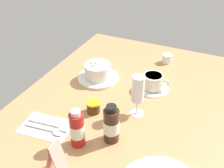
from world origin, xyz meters
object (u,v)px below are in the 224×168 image
(creamer_jug, at_px, (167,58))
(sauce_bottle_brown, at_px, (111,125))
(cutlery_setting, at_px, (47,127))
(wine_glass, at_px, (138,91))
(menu_card, at_px, (55,157))
(porridge_bowl, at_px, (98,72))
(coffee_cup, at_px, (153,83))
(jam_jar, at_px, (93,107))
(sauce_bottle_red, at_px, (77,129))

(creamer_jug, relative_size, sauce_bottle_brown, 0.40)
(cutlery_setting, bearing_deg, wine_glass, 127.90)
(creamer_jug, bearing_deg, menu_card, -8.90)
(creamer_jug, xyz_separation_m, menu_card, (0.81, -0.13, 0.03))
(creamer_jug, bearing_deg, porridge_bowl, -40.88)
(cutlery_setting, xyz_separation_m, sauce_bottle_brown, (-0.04, 0.24, 0.06))
(sauce_bottle_brown, distance_m, menu_card, 0.21)
(wine_glass, xyz_separation_m, sauce_bottle_brown, (0.17, -0.03, -0.04))
(porridge_bowl, xyz_separation_m, wine_glass, (0.16, 0.25, 0.07))
(cutlery_setting, relative_size, wine_glass, 1.15)
(coffee_cup, distance_m, wine_glass, 0.20)
(porridge_bowl, bearing_deg, menu_card, 13.41)
(jam_jar, distance_m, menu_card, 0.30)
(porridge_bowl, distance_m, coffee_cup, 0.26)
(porridge_bowl, xyz_separation_m, creamer_jug, (-0.29, 0.25, -0.01))
(porridge_bowl, distance_m, jam_jar, 0.24)
(sauce_bottle_red, bearing_deg, creamer_jug, 169.65)
(cutlery_setting, xyz_separation_m, menu_card, (0.15, 0.14, 0.05))
(jam_jar, bearing_deg, porridge_bowl, -157.24)
(coffee_cup, bearing_deg, porridge_bowl, -83.83)
(creamer_jug, height_order, menu_card, menu_card)
(jam_jar, xyz_separation_m, sauce_bottle_brown, (0.11, 0.13, 0.04))
(porridge_bowl, bearing_deg, sauce_bottle_red, 17.62)
(jam_jar, bearing_deg, cutlery_setting, -36.76)
(coffee_cup, height_order, wine_glass, wine_glass)
(porridge_bowl, distance_m, sauce_bottle_red, 0.41)
(porridge_bowl, relative_size, sauce_bottle_brown, 1.29)
(coffee_cup, distance_m, sauce_bottle_brown, 0.36)
(porridge_bowl, bearing_deg, wine_glass, 57.30)
(cutlery_setting, relative_size, coffee_cup, 1.37)
(coffee_cup, xyz_separation_m, wine_glass, (0.19, -0.00, 0.07))
(coffee_cup, height_order, sauce_bottle_red, sauce_bottle_red)
(wine_glass, relative_size, sauce_bottle_red, 1.18)
(wine_glass, height_order, jam_jar, wine_glass)
(creamer_jug, relative_size, menu_card, 0.51)
(wine_glass, height_order, sauce_bottle_brown, wine_glass)
(cutlery_setting, bearing_deg, sauce_bottle_red, 81.62)
(porridge_bowl, distance_m, cutlery_setting, 0.37)
(sauce_bottle_brown, xyz_separation_m, menu_card, (0.19, -0.10, -0.01))
(cutlery_setting, bearing_deg, menu_card, 44.58)
(jam_jar, xyz_separation_m, menu_card, (0.30, 0.03, 0.03))
(porridge_bowl, height_order, sauce_bottle_brown, sauce_bottle_brown)
(coffee_cup, height_order, jam_jar, coffee_cup)
(creamer_jug, xyz_separation_m, sauce_bottle_brown, (0.62, -0.03, 0.04))
(wine_glass, distance_m, menu_card, 0.38)
(coffee_cup, bearing_deg, jam_jar, -33.24)
(wine_glass, relative_size, sauce_bottle_brown, 1.15)
(coffee_cup, distance_m, jam_jar, 0.30)
(cutlery_setting, xyz_separation_m, wine_glass, (-0.21, 0.27, 0.11))
(creamer_jug, distance_m, jam_jar, 0.53)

